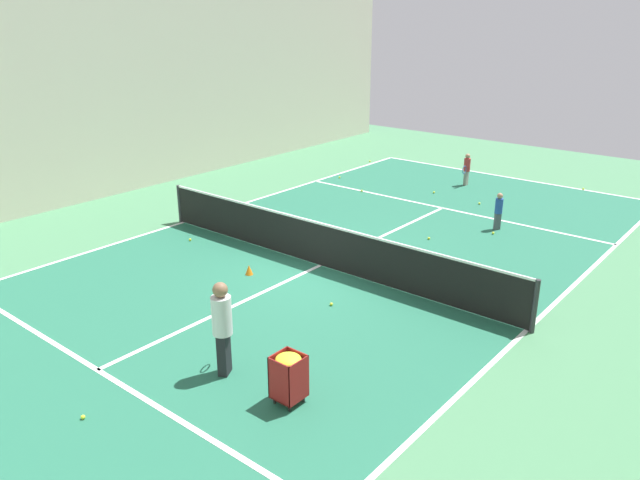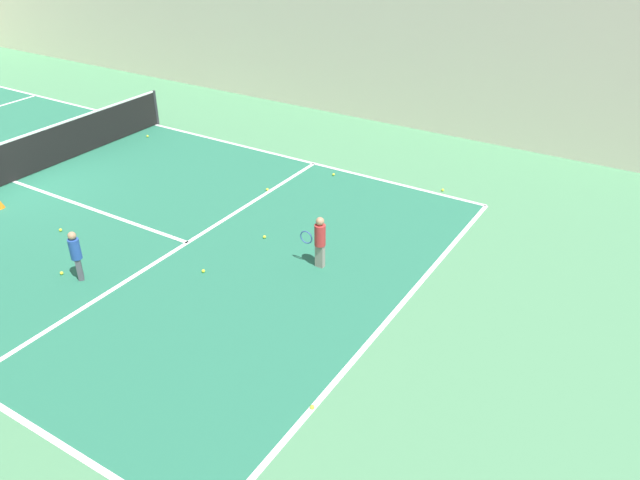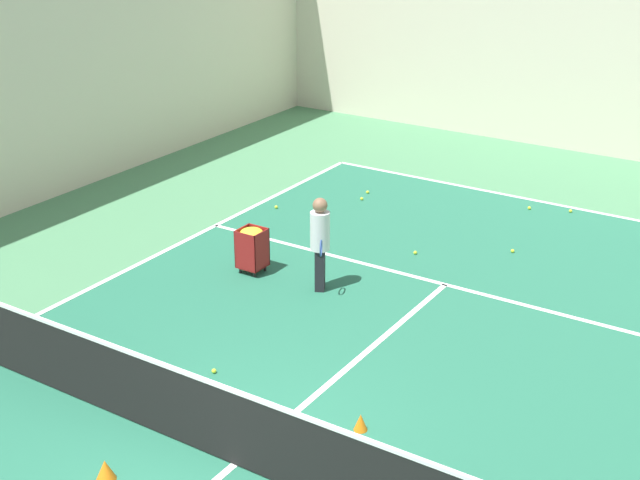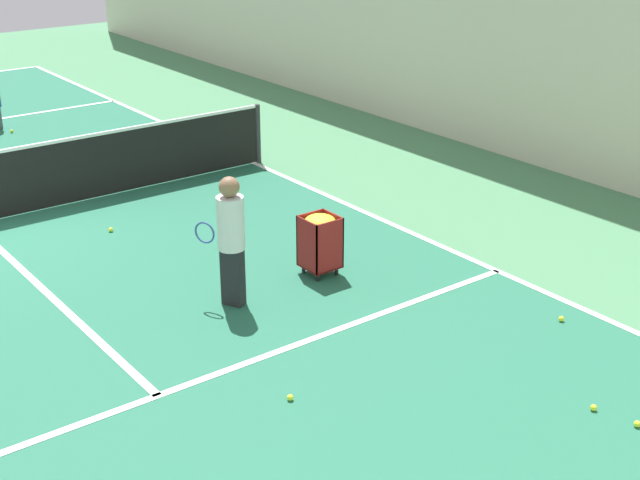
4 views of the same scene
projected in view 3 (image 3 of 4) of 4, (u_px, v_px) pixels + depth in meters
name	position (u px, v px, depth m)	size (l,w,h in m)	color
ground_plane	(235.00, 465.00, 10.90)	(33.95, 33.95, 0.00)	#477F56
court_playing_area	(235.00, 465.00, 10.90)	(10.25, 21.84, 0.00)	#23664C
line_baseline_far	(542.00, 202.00, 19.37)	(10.25, 0.10, 0.00)	white
line_service_far	(445.00, 285.00, 15.55)	(10.25, 0.10, 0.00)	white
line_centre_service	(235.00, 464.00, 10.90)	(0.10, 12.01, 0.00)	white
hall_enclosure_far	(617.00, 10.00, 21.17)	(18.36, 0.15, 7.18)	beige
tennis_net	(233.00, 426.00, 10.68)	(10.55, 0.10, 1.10)	#2D2D33
coach_at_net	(320.00, 238.00, 15.02)	(0.51, 0.64, 1.68)	black
ball_cart	(252.00, 243.00, 15.83)	(0.45, 0.45, 0.84)	maroon
training_cone_0	(105.00, 470.00, 10.59)	(0.24, 0.24, 0.27)	orange
training_cone_1	(361.00, 422.00, 11.52)	(0.18, 0.18, 0.23)	orange
tennis_ball_2	(276.00, 207.00, 18.98)	(0.07, 0.07, 0.07)	yellow
tennis_ball_4	(513.00, 251.00, 16.83)	(0.07, 0.07, 0.07)	yellow
tennis_ball_6	(415.00, 253.00, 16.76)	(0.07, 0.07, 0.07)	yellow
tennis_ball_7	(368.00, 192.00, 19.85)	(0.07, 0.07, 0.07)	yellow
tennis_ball_13	(362.00, 199.00, 19.46)	(0.07, 0.07, 0.07)	yellow
tennis_ball_15	(214.00, 371.00, 12.84)	(0.07, 0.07, 0.07)	yellow
tennis_ball_16	(571.00, 211.00, 18.77)	(0.07, 0.07, 0.07)	yellow
tennis_ball_19	(529.00, 208.00, 18.93)	(0.07, 0.07, 0.07)	yellow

